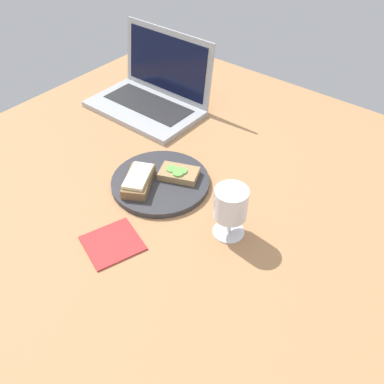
{
  "coord_description": "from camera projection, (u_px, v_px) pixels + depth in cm",
  "views": [
    {
      "loc": [
        52.5,
        -60.41,
        75.34
      ],
      "look_at": [
        5.28,
        -1.59,
        8.0
      ],
      "focal_mm": 40.0,
      "sensor_mm": 36.0,
      "label": 1
    }
  ],
  "objects": [
    {
      "name": "laptop",
      "position": [
        152.0,
        93.0,
        1.37
      ],
      "size": [
        35.81,
        24.5,
        22.51
      ],
      "color": "#ADAFB5",
      "rests_on": "wooden_table"
    },
    {
      "name": "wine_glass",
      "position": [
        231.0,
        205.0,
        0.93
      ],
      "size": [
        7.51,
        7.51,
        12.74
      ],
      "color": "white",
      "rests_on": "wooden_table"
    },
    {
      "name": "napkin",
      "position": [
        113.0,
        243.0,
        0.96
      ],
      "size": [
        14.69,
        15.05,
        0.4
      ],
      "primitive_type": "cube",
      "rotation": [
        0.0,
        0.0,
        -0.34
      ],
      "color": "#B23333",
      "rests_on": "wooden_table"
    },
    {
      "name": "wooden_table",
      "position": [
        180.0,
        199.0,
        1.09
      ],
      "size": [
        140.0,
        140.0,
        3.0
      ],
      "primitive_type": "cube",
      "color": "#B27F51",
      "rests_on": "ground"
    },
    {
      "name": "sandwich_with_cheese",
      "position": [
        139.0,
        180.0,
        1.07
      ],
      "size": [
        11.36,
        13.43,
        3.38
      ],
      "color": "brown",
      "rests_on": "plate"
    },
    {
      "name": "sandwich_with_cucumber",
      "position": [
        179.0,
        173.0,
        1.1
      ],
      "size": [
        11.46,
        9.48,
        2.37
      ],
      "color": "#A88456",
      "rests_on": "plate"
    },
    {
      "name": "plate",
      "position": [
        159.0,
        183.0,
        1.1
      ],
      "size": [
        25.34,
        25.34,
        1.52
      ],
      "primitive_type": "cylinder",
      "color": "#333338",
      "rests_on": "wooden_table"
    }
  ]
}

